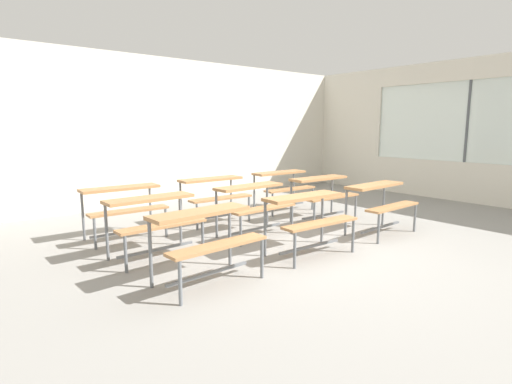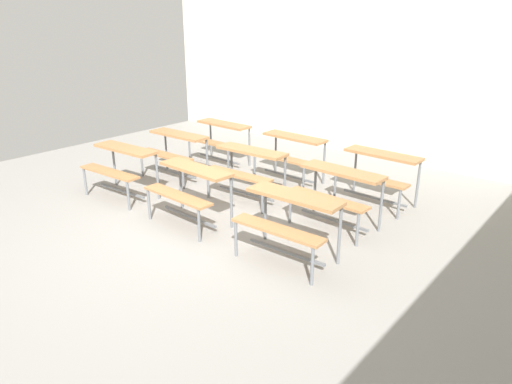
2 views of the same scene
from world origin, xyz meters
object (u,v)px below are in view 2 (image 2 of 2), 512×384
Objects in this scene: desk_bench_r0c2 at (289,213)px; desk_bench_r2c1 at (290,148)px; desk_bench_r1c2 at (337,185)px; desk_bench_r1c1 at (247,163)px; desk_bench_r2c2 at (378,167)px; desk_bench_r0c0 at (120,161)px; desk_bench_r0c1 at (190,182)px; desk_bench_r2c0 at (220,134)px; desk_bench_r1c0 at (174,145)px.

desk_bench_r0c2 is 1.00× the size of desk_bench_r2c1.
desk_bench_r0c2 is at bearing -85.53° from desk_bench_r1c2.
desk_bench_r2c2 is at bearing 31.45° from desk_bench_r1c1.
desk_bench_r1c1 is 1.50m from desk_bench_r1c2.
desk_bench_r2c1 is at bearing 52.12° from desk_bench_r0c0.
desk_bench_r2c2 is at bearing 56.67° from desk_bench_r0c1.
desk_bench_r0c2 is at bearing -38.10° from desk_bench_r1c1.
desk_bench_r1c2 is 1.05m from desk_bench_r2c2.
desk_bench_r0c2 is 1.90m from desk_bench_r1c1.
desk_bench_r2c0 is 1.55m from desk_bench_r2c1.
desk_bench_r2c2 is (1.55, 1.05, 0.00)m from desk_bench_r1c1.
desk_bench_r0c1 is at bearing 178.53° from desk_bench_r0c2.
desk_bench_r1c0 is at bearing 177.80° from desk_bench_r1c1.
desk_bench_r0c2 is at bearing -20.70° from desk_bench_r1c0.
desk_bench_r0c0 is 1.00× the size of desk_bench_r1c1.
desk_bench_r1c2 is 3.23m from desk_bench_r2c0.
desk_bench_r2c0 is (-0.04, 2.15, 0.00)m from desk_bench_r0c0.
desk_bench_r0c1 is 1.00× the size of desk_bench_r1c1.
desk_bench_r1c0 is at bearing -89.68° from desk_bench_r2c0.
desk_bench_r1c0 is 0.99× the size of desk_bench_r2c2.
desk_bench_r1c0 and desk_bench_r1c1 have the same top height.
desk_bench_r0c1 is 1.01× the size of desk_bench_r1c0.
desk_bench_r0c2 is (1.56, 0.01, 0.00)m from desk_bench_r0c1.
desk_bench_r0c2 is at bearing -52.66° from desk_bench_r2c1.
desk_bench_r0c1 is 1.00× the size of desk_bench_r2c1.
desk_bench_r1c1 is (0.01, 1.11, 0.00)m from desk_bench_r0c1.
desk_bench_r2c1 is at bearing 2.23° from desk_bench_r2c0.
desk_bench_r2c1 is (-1.54, 2.17, 0.00)m from desk_bench_r0c2.
desk_bench_r0c0 is at bearing -87.41° from desk_bench_r2c0.
desk_bench_r0c0 is 3.74m from desk_bench_r2c2.
desk_bench_r0c1 and desk_bench_r2c2 have the same top height.
desk_bench_r0c0 and desk_bench_r2c0 have the same top height.
desk_bench_r0c1 and desk_bench_r1c0 have the same top height.
desk_bench_r0c1 is at bearing -52.99° from desk_bench_r2c0.
desk_bench_r1c0 is 0.99× the size of desk_bench_r1c2.
desk_bench_r1c1 is at bearing 142.66° from desk_bench_r0c2.
desk_bench_r2c0 is 1.00× the size of desk_bench_r2c1.
desk_bench_r0c2 and desk_bench_r1c2 have the same top height.
desk_bench_r2c0 is at bearing 143.41° from desk_bench_r0c2.
desk_bench_r2c1 is at bearing 32.97° from desk_bench_r1c0.
desk_bench_r1c1 is at bearing 92.01° from desk_bench_r0c1.
desk_bench_r1c1 is at bearing -88.26° from desk_bench_r2c1.
desk_bench_r2c1 is (0.01, 2.18, 0.00)m from desk_bench_r0c1.
desk_bench_r0c0 is 1.87m from desk_bench_r1c1.
desk_bench_r0c1 is 2.66m from desk_bench_r2c2.
desk_bench_r0c2 is 1.00× the size of desk_bench_r1c2.
desk_bench_r0c1 is 1.01× the size of desk_bench_r0c2.
desk_bench_r2c0 is (0.02, 1.06, 0.00)m from desk_bench_r1c0.
desk_bench_r0c0 is 2.65m from desk_bench_r2c1.
desk_bench_r2c0 and desk_bench_r2c1 have the same top height.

